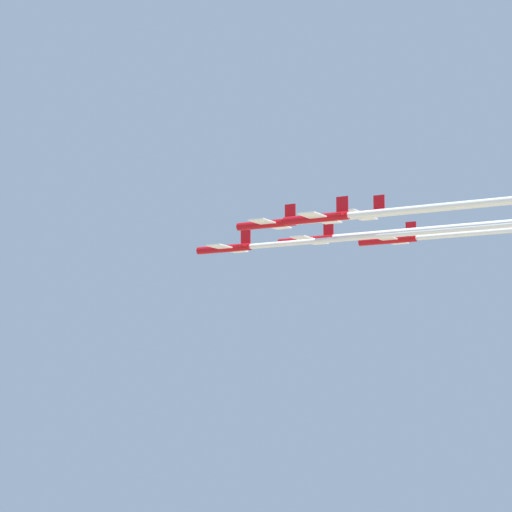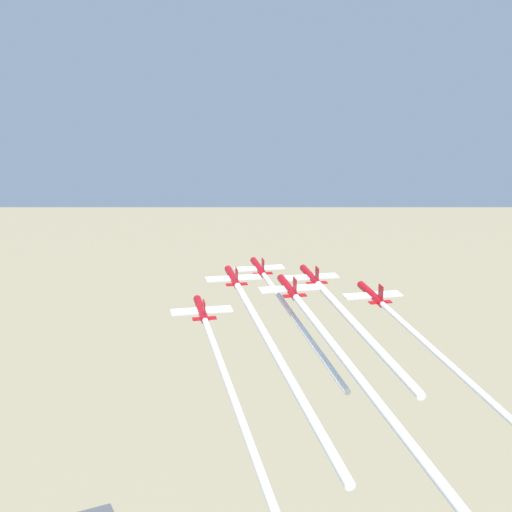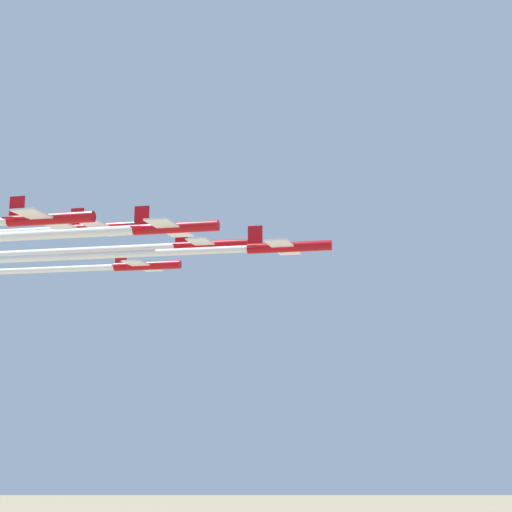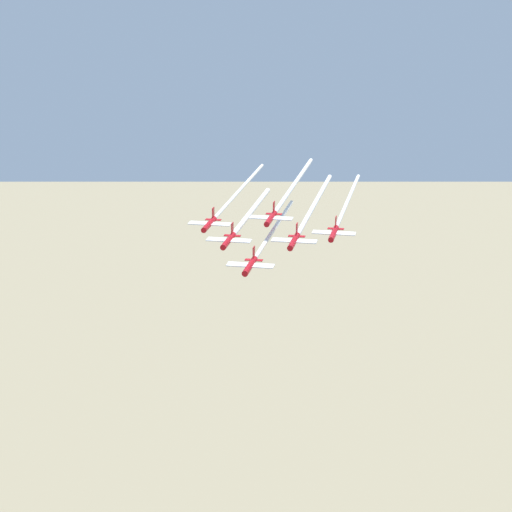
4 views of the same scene
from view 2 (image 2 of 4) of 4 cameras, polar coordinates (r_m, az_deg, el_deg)
The scene contains 12 objects.
jet_0 at distance 118.52m, azimuth 0.23°, elevation -0.93°, with size 8.90×8.59×2.98m.
jet_1 at distance 107.21m, azimuth -1.86°, elevation -1.72°, with size 8.90×8.59×2.98m.
jet_2 at distance 109.91m, azimuth 4.42°, elevation -1.62°, with size 8.90×8.59×2.98m.
jet_3 at distance 97.03m, azimuth -4.40°, elevation -4.31°, with size 8.90×8.59×2.98m.
jet_4 at distance 98.33m, azimuth 2.64°, elevation -2.55°, with size 8.90×8.59×2.98m.
jet_5 at distance 102.37m, azimuth 9.26°, elevation -3.05°, with size 8.90×8.59×2.98m.
smoke_trail_0 at distance 95.12m, azimuth 3.29°, elevation -5.22°, with size 41.78×9.59×0.76m.
smoke_trail_1 at distance 79.96m, azimuth 1.67°, elevation -7.96°, with size 50.13×11.52×0.92m.
smoke_trail_2 at distance 89.65m, azimuth 8.29°, elevation -5.82°, with size 36.33×8.66×1.00m.
smoke_trail_3 at distance 71.81m, azimuth -1.63°, elevation -11.77°, with size 46.48×10.60×0.77m.
smoke_trail_4 at distance 71.36m, azimuth 8.54°, elevation -10.02°, with size 51.54×11.79×0.89m.
smoke_trail_5 at distance 76.86m, azimuth 17.19°, elevation -10.09°, with size 51.43×11.61×0.73m.
Camera 2 is at (152.74, 35.31, 202.85)m, focal length 50.00 mm.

